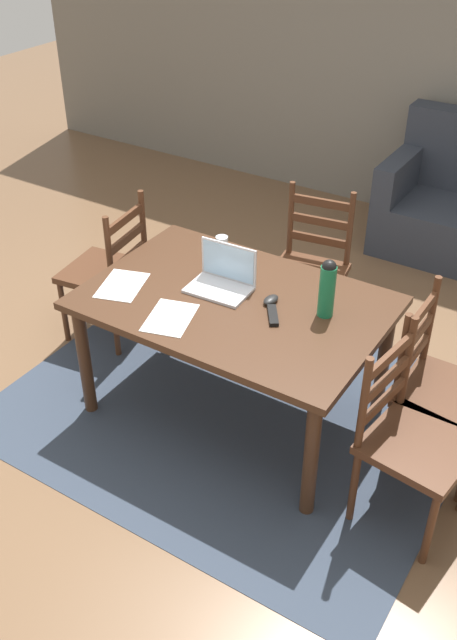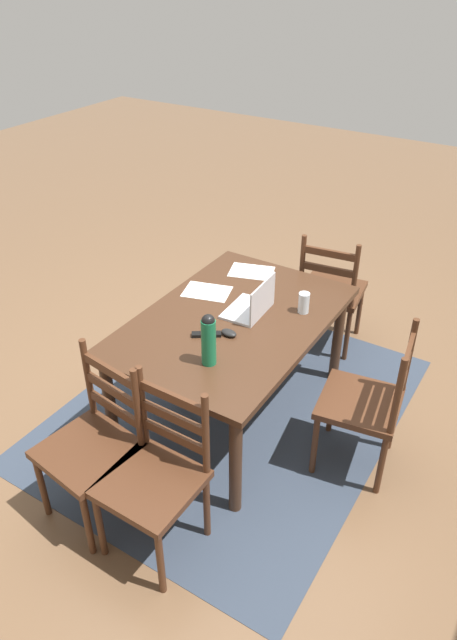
# 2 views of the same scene
# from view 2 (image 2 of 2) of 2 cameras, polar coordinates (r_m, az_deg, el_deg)

# --- Properties ---
(ground_plane) EXTENTS (14.00, 14.00, 0.00)m
(ground_plane) POSITION_cam_2_polar(r_m,az_deg,el_deg) (3.92, 0.41, -8.83)
(ground_plane) COLOR brown
(area_rug) EXTENTS (2.45, 1.98, 0.01)m
(area_rug) POSITION_cam_2_polar(r_m,az_deg,el_deg) (3.92, 0.41, -8.79)
(area_rug) COLOR #333D4C
(area_rug) RESTS_ON ground
(dining_table) EXTENTS (1.52, 1.03, 0.73)m
(dining_table) POSITION_cam_2_polar(r_m,az_deg,el_deg) (3.53, 0.45, -0.98)
(dining_table) COLOR #422819
(dining_table) RESTS_ON ground
(chair_right_far) EXTENTS (0.45, 0.45, 0.95)m
(chair_right_far) POSITION_cam_2_polar(r_m,az_deg,el_deg) (2.91, -7.19, -15.12)
(chair_right_far) COLOR #4C2B19
(chair_right_far) RESTS_ON ground
(chair_far_head) EXTENTS (0.50, 0.50, 0.95)m
(chair_far_head) POSITION_cam_2_polar(r_m,az_deg,el_deg) (3.36, 13.58, -7.97)
(chair_far_head) COLOR #4C2B19
(chair_far_head) RESTS_ON ground
(chair_right_near) EXTENTS (0.50, 0.50, 0.95)m
(chair_right_near) POSITION_cam_2_polar(r_m,az_deg,el_deg) (3.11, -13.21, -11.91)
(chair_right_near) COLOR #4C2B19
(chair_right_near) RESTS_ON ground
(chair_left_far) EXTENTS (0.49, 0.49, 0.95)m
(chair_left_far) POSITION_cam_2_polar(r_m,az_deg,el_deg) (4.35, 10.09, 2.77)
(chair_left_far) COLOR #4C2B19
(chair_left_far) RESTS_ON ground
(laptop) EXTENTS (0.33, 0.24, 0.23)m
(laptop) POSITION_cam_2_polar(r_m,az_deg,el_deg) (3.50, 2.49, 1.51)
(laptop) COLOR silver
(laptop) RESTS_ON dining_table
(water_bottle) EXTENTS (0.08, 0.08, 0.31)m
(water_bottle) POSITION_cam_2_polar(r_m,az_deg,el_deg) (3.02, -1.98, -1.85)
(water_bottle) COLOR #197247
(water_bottle) RESTS_ON dining_table
(drinking_glass) EXTENTS (0.07, 0.07, 0.13)m
(drinking_glass) POSITION_cam_2_polar(r_m,az_deg,el_deg) (3.53, 7.46, 1.70)
(drinking_glass) COLOR silver
(drinking_glass) RESTS_ON dining_table
(computer_mouse) EXTENTS (0.07, 0.10, 0.03)m
(computer_mouse) POSITION_cam_2_polar(r_m,az_deg,el_deg) (3.32, 0.03, -1.29)
(computer_mouse) COLOR black
(computer_mouse) RESTS_ON dining_table
(tv_remote) EXTENTS (0.13, 0.17, 0.02)m
(tv_remote) POSITION_cam_2_polar(r_m,az_deg,el_deg) (3.32, -2.20, -1.43)
(tv_remote) COLOR black
(tv_remote) RESTS_ON dining_table
(paper_stack_left) EXTENTS (0.28, 0.34, 0.00)m
(paper_stack_left) POSITION_cam_2_polar(r_m,az_deg,el_deg) (3.75, -2.14, 2.82)
(paper_stack_left) COLOR white
(paper_stack_left) RESTS_ON dining_table
(paper_stack_right) EXTENTS (0.29, 0.35, 0.00)m
(paper_stack_right) POSITION_cam_2_polar(r_m,az_deg,el_deg) (3.99, 2.28, 4.81)
(paper_stack_right) COLOR white
(paper_stack_right) RESTS_ON dining_table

